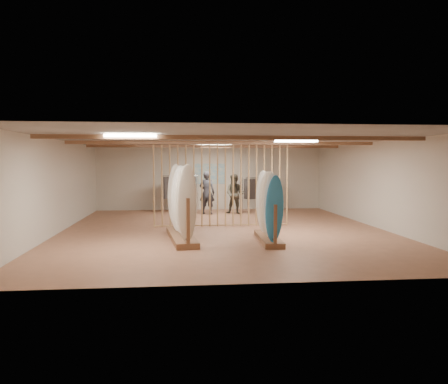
{
  "coord_description": "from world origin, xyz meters",
  "views": [
    {
      "loc": [
        -1.38,
        -13.44,
        2.14
      ],
      "look_at": [
        0.0,
        0.0,
        1.2
      ],
      "focal_mm": 35.0,
      "sensor_mm": 36.0,
      "label": 1
    }
  ],
  "objects": [
    {
      "name": "light_panels",
      "position": [
        0.0,
        0.0,
        2.74
      ],
      "size": [
        1.2,
        0.35,
        0.06
      ],
      "primitive_type": "cube",
      "color": "white",
      "rests_on": "ground"
    },
    {
      "name": "clothing_rack_b",
      "position": [
        2.03,
        5.1,
        0.98
      ],
      "size": [
        1.33,
        0.85,
        1.5
      ],
      "rotation": [
        0.0,
        0.0,
        0.42
      ],
      "color": "silver",
      "rests_on": "floor"
    },
    {
      "name": "floor",
      "position": [
        0.0,
        0.0,
        0.0
      ],
      "size": [
        12.0,
        12.0,
        0.0
      ],
      "primitive_type": "plane",
      "color": "#A16B4E",
      "rests_on": "ground"
    },
    {
      "name": "wall_left",
      "position": [
        -5.0,
        0.0,
        1.4
      ],
      "size": [
        0.0,
        12.0,
        12.0
      ],
      "primitive_type": "plane",
      "rotation": [
        1.57,
        0.0,
        1.57
      ],
      "color": "beige",
      "rests_on": "ground"
    },
    {
      "name": "poster",
      "position": [
        0.0,
        5.98,
        1.6
      ],
      "size": [
        1.4,
        0.03,
        0.9
      ],
      "primitive_type": "cube",
      "color": "teal",
      "rests_on": "ground"
    },
    {
      "name": "ceiling",
      "position": [
        0.0,
        0.0,
        2.8
      ],
      "size": [
        12.0,
        12.0,
        0.0
      ],
      "primitive_type": "plane",
      "rotation": [
        3.14,
        0.0,
        0.0
      ],
      "color": "#9B9893",
      "rests_on": "ground"
    },
    {
      "name": "bamboo_partition",
      "position": [
        0.0,
        0.8,
        1.4
      ],
      "size": [
        4.45,
        0.05,
        2.78
      ],
      "color": "tan",
      "rests_on": "ground"
    },
    {
      "name": "clothing_rack_a",
      "position": [
        -1.37,
        5.21,
        1.04
      ],
      "size": [
        1.47,
        0.66,
        1.6
      ],
      "rotation": [
        0.0,
        0.0,
        0.22
      ],
      "color": "silver",
      "rests_on": "floor"
    },
    {
      "name": "shopper_a",
      "position": [
        -0.26,
        4.24,
        1.0
      ],
      "size": [
        0.85,
        0.71,
        1.99
      ],
      "primitive_type": "imported",
      "rotation": [
        0.0,
        0.0,
        2.79
      ],
      "color": "#26262D",
      "rests_on": "floor"
    },
    {
      "name": "shopper_b",
      "position": [
        0.88,
        4.2,
        0.93
      ],
      "size": [
        1.08,
        0.96,
        1.85
      ],
      "primitive_type": "imported",
      "rotation": [
        0.0,
        0.0,
        -0.35
      ],
      "color": "#36342A",
      "rests_on": "floor"
    },
    {
      "name": "rack_left",
      "position": [
        -1.34,
        -1.48,
        0.72
      ],
      "size": [
        0.9,
        3.05,
        2.1
      ],
      "rotation": [
        0.0,
        0.0,
        0.11
      ],
      "color": "brown",
      "rests_on": "floor"
    },
    {
      "name": "wall_front",
      "position": [
        0.0,
        -6.0,
        1.4
      ],
      "size": [
        12.0,
        0.0,
        12.0
      ],
      "primitive_type": "plane",
      "rotation": [
        -1.57,
        0.0,
        0.0
      ],
      "color": "beige",
      "rests_on": "ground"
    },
    {
      "name": "rack_right",
      "position": [
        1.0,
        -1.98,
        0.63
      ],
      "size": [
        0.61,
        2.29,
        1.83
      ],
      "rotation": [
        0.0,
        0.0,
        -0.05
      ],
      "color": "brown",
      "rests_on": "floor"
    },
    {
      "name": "wall_back",
      "position": [
        0.0,
        6.0,
        1.4
      ],
      "size": [
        12.0,
        0.0,
        12.0
      ],
      "primitive_type": "plane",
      "rotation": [
        1.57,
        0.0,
        0.0
      ],
      "color": "beige",
      "rests_on": "ground"
    },
    {
      "name": "wall_right",
      "position": [
        5.0,
        0.0,
        1.4
      ],
      "size": [
        0.0,
        12.0,
        12.0
      ],
      "primitive_type": "plane",
      "rotation": [
        1.57,
        0.0,
        -1.57
      ],
      "color": "beige",
      "rests_on": "ground"
    },
    {
      "name": "ceiling_slats",
      "position": [
        0.0,
        0.0,
        2.72
      ],
      "size": [
        9.5,
        6.12,
        0.1
      ],
      "primitive_type": "cube",
      "color": "brown",
      "rests_on": "ground"
    }
  ]
}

